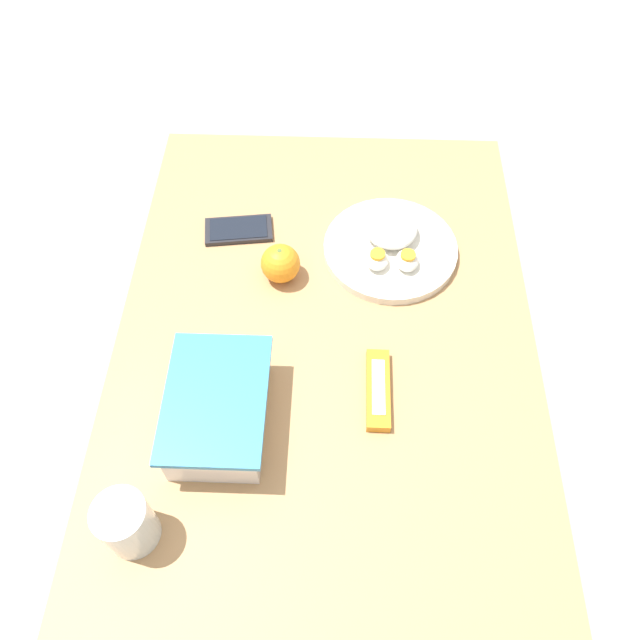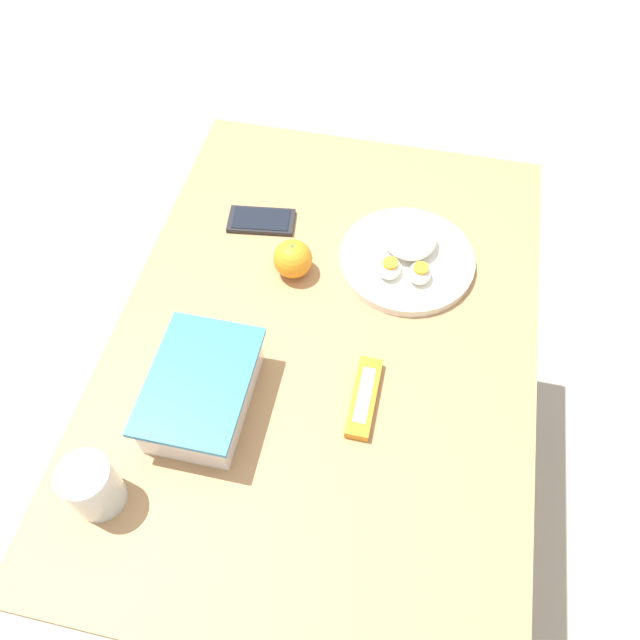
# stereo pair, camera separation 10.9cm
# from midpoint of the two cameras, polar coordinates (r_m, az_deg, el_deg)

# --- Properties ---
(ground_plane) EXTENTS (10.00, 10.00, 0.00)m
(ground_plane) POSITION_cam_midpoint_polar(r_m,az_deg,el_deg) (1.81, -1.46, -14.95)
(ground_plane) COLOR #B2A899
(table) EXTENTS (1.07, 0.75, 0.78)m
(table) POSITION_cam_midpoint_polar(r_m,az_deg,el_deg) (1.21, -2.12, -4.45)
(table) COLOR #AD7F51
(table) RESTS_ON ground_plane
(food_container) EXTENTS (0.23, 0.16, 0.09)m
(food_container) POSITION_cam_midpoint_polar(r_m,az_deg,el_deg) (1.02, -12.30, -8.31)
(food_container) COLOR white
(food_container) RESTS_ON table
(orange_fruit) EXTENTS (0.07, 0.07, 0.07)m
(orange_fruit) POSITION_cam_midpoint_polar(r_m,az_deg,el_deg) (1.17, -6.33, 4.98)
(orange_fruit) COLOR orange
(orange_fruit) RESTS_ON table
(rice_plate) EXTENTS (0.26, 0.26, 0.06)m
(rice_plate) POSITION_cam_midpoint_polar(r_m,az_deg,el_deg) (1.22, 3.92, 6.73)
(rice_plate) COLOR silver
(rice_plate) RESTS_ON table
(candy_bar) EXTENTS (0.15, 0.04, 0.02)m
(candy_bar) POSITION_cam_midpoint_polar(r_m,az_deg,el_deg) (1.05, 2.35, -6.59)
(candy_bar) COLOR orange
(candy_bar) RESTS_ON table
(cell_phone) EXTENTS (0.09, 0.14, 0.01)m
(cell_phone) POSITION_cam_midpoint_polar(r_m,az_deg,el_deg) (1.28, -9.91, 7.97)
(cell_phone) COLOR #232328
(cell_phone) RESTS_ON table
(drinking_glass) EXTENTS (0.08, 0.08, 0.10)m
(drinking_glass) POSITION_cam_midpoint_polar(r_m,az_deg,el_deg) (0.98, -20.53, -17.29)
(drinking_glass) COLOR silver
(drinking_glass) RESTS_ON table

